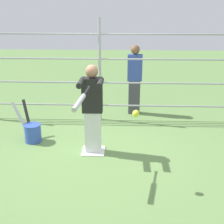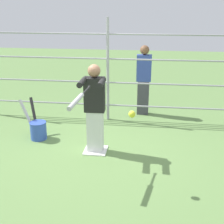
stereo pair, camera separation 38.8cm
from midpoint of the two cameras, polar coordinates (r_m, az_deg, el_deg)
name	(u,v)px [view 2 (the right image)]	position (r m, az deg, el deg)	size (l,w,h in m)	color
ground_plane	(96,151)	(5.64, -1.03, -7.13)	(24.00, 24.00, 0.00)	#608447
home_plate	(96,150)	(5.63, -1.03, -7.04)	(0.40, 0.40, 0.02)	white
fence_backstop	(108,71)	(6.77, 0.88, 7.53)	(5.70, 0.06, 2.23)	#939399
batter	(95,106)	(5.29, -1.11, 0.99)	(0.40, 0.53, 1.57)	silver
baseball_bat_swinging	(78,100)	(4.31, -3.74, 2.25)	(0.16, 0.88, 0.12)	black
softball_in_flight	(132,114)	(4.20, 6.32, -0.43)	(0.10, 0.10, 0.10)	yellow
bat_bucket	(37,128)	(6.17, -11.75, -3.00)	(0.58, 0.59, 0.75)	#3351B2
bystander_behind_fence	(144,79)	(7.24, 7.35, 5.94)	(0.33, 0.21, 1.61)	#3F3F47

